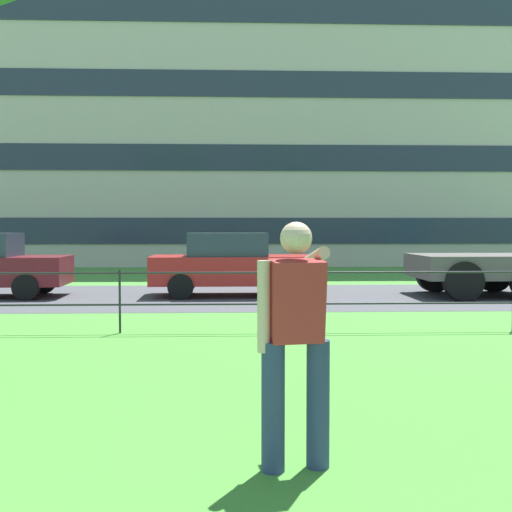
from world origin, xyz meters
TOP-DOWN VIEW (x-y plane):
  - street_strip at (0.00, 17.76)m, footprint 80.00×6.15m
  - park_fence at (0.00, 12.24)m, footprint 31.54×0.04m
  - person_thrower at (-0.98, 6.29)m, footprint 0.51×0.82m
  - car_red_center at (-1.36, 17.88)m, footprint 4.02×1.85m
  - apartment_building_background at (-2.15, 34.80)m, footprint 33.52×10.38m

SIDE VIEW (x-z plane):
  - street_strip at x=0.00m, z-range 0.00..0.01m
  - park_fence at x=0.00m, z-range 0.16..1.16m
  - car_red_center at x=-1.36m, z-range 0.01..1.55m
  - person_thrower at x=-0.98m, z-range 0.07..1.77m
  - apartment_building_background at x=-2.15m, z-range 0.01..18.89m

